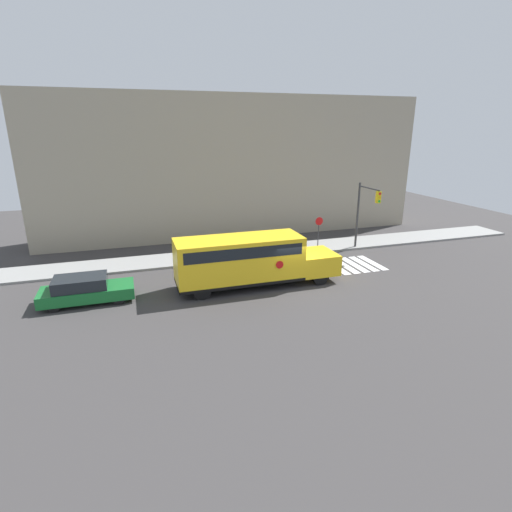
{
  "coord_description": "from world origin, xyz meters",
  "views": [
    {
      "loc": [
        -8.72,
        -20.31,
        8.83
      ],
      "look_at": [
        -1.9,
        1.05,
        1.63
      ],
      "focal_mm": 28.0,
      "sensor_mm": 36.0,
      "label": 1
    }
  ],
  "objects_px": {
    "traffic_light": "(365,208)",
    "school_bus": "(248,259)",
    "parked_car": "(85,290)",
    "stop_sign": "(319,229)"
  },
  "relations": [
    {
      "from": "traffic_light",
      "to": "parked_car",
      "type": "bearing_deg",
      "value": -169.29
    },
    {
      "from": "parked_car",
      "to": "traffic_light",
      "type": "bearing_deg",
      "value": 10.71
    },
    {
      "from": "parked_car",
      "to": "stop_sign",
      "type": "distance_m",
      "value": 16.65
    },
    {
      "from": "traffic_light",
      "to": "school_bus",
      "type": "bearing_deg",
      "value": -158.3
    },
    {
      "from": "school_bus",
      "to": "parked_car",
      "type": "bearing_deg",
      "value": 177.24
    },
    {
      "from": "school_bus",
      "to": "traffic_light",
      "type": "relative_size",
      "value": 1.9
    },
    {
      "from": "school_bus",
      "to": "stop_sign",
      "type": "xyz_separation_m",
      "value": [
        7.07,
        5.25,
        -0.03
      ]
    },
    {
      "from": "stop_sign",
      "to": "traffic_light",
      "type": "height_order",
      "value": "traffic_light"
    },
    {
      "from": "parked_car",
      "to": "traffic_light",
      "type": "relative_size",
      "value": 0.94
    },
    {
      "from": "parked_car",
      "to": "traffic_light",
      "type": "xyz_separation_m",
      "value": [
        18.88,
        3.57,
        2.6
      ]
    }
  ]
}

